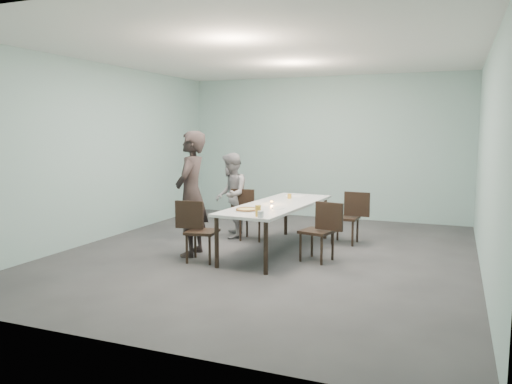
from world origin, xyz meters
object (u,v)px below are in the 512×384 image
at_px(diner_near, 191,194).
at_px(water_tumbler, 261,214).
at_px(diner_far, 231,195).
at_px(side_plate, 278,208).
at_px(chair_far_left, 249,211).
at_px(tealight, 272,203).
at_px(pizza, 247,210).
at_px(amber_tumbler, 289,196).
at_px(chair_near_left, 197,227).
at_px(chair_far_right, 350,214).
at_px(beer_glass, 258,211).
at_px(chair_near_right, 322,227).
at_px(table, 278,207).

xyz_separation_m(diner_near, water_tumbler, (1.33, -0.57, -0.14)).
height_order(diner_far, side_plate, diner_far).
relative_size(chair_far_left, tealight, 15.54).
bearing_deg(pizza, diner_near, 172.41).
relative_size(pizza, amber_tumbler, 4.25).
xyz_separation_m(chair_near_left, amber_tumbler, (0.87, 1.59, 0.29)).
distance_m(diner_far, amber_tumbler, 1.09).
distance_m(chair_far_right, beer_glass, 2.29).
bearing_deg(chair_near_right, chair_far_right, -83.05).
height_order(diner_near, amber_tumbler, diner_near).
relative_size(side_plate, beer_glass, 1.20).
bearing_deg(diner_far, tealight, 33.24).
distance_m(pizza, beer_glass, 0.47).
distance_m(chair_near_left, water_tumbler, 1.18).
height_order(chair_near_right, diner_far, diner_far).
bearing_deg(pizza, beer_glass, -49.07).
relative_size(diner_far, side_plate, 8.24).
xyz_separation_m(water_tumbler, tealight, (-0.28, 1.18, -0.02)).
relative_size(chair_near_right, beer_glass, 5.80).
height_order(chair_near_left, chair_near_right, same).
distance_m(water_tumbler, tealight, 1.21).
relative_size(chair_far_left, diner_near, 0.47).
xyz_separation_m(diner_far, beer_glass, (1.24, -1.85, 0.08)).
bearing_deg(tealight, amber_tumbler, 85.59).
relative_size(chair_near_right, diner_near, 0.47).
bearing_deg(amber_tumbler, table, -88.90).
xyz_separation_m(chair_near_right, diner_near, (-1.91, -0.35, 0.43)).
xyz_separation_m(diner_near, side_plate, (1.28, 0.24, -0.18)).
xyz_separation_m(diner_far, amber_tumbler, (1.09, -0.05, 0.05)).
relative_size(pizza, tealight, 6.07).
height_order(chair_far_right, amber_tumbler, chair_far_right).
bearing_deg(chair_near_right, tealight, -3.19).
bearing_deg(chair_near_left, chair_near_right, 12.24).
bearing_deg(pizza, chair_near_right, 26.70).
bearing_deg(chair_near_right, side_plate, 23.50).
xyz_separation_m(table, diner_near, (-1.12, -0.69, 0.24)).
relative_size(pizza, side_plate, 1.89).
relative_size(table, diner_far, 1.79).
bearing_deg(side_plate, chair_far_right, 60.97).
bearing_deg(chair_near_right, diner_far, -14.76).
bearing_deg(table, beer_glass, -83.05).
height_order(table, chair_far_left, chair_far_left).
bearing_deg(side_plate, chair_near_left, -153.80).
height_order(chair_near_left, pizza, chair_near_left).
bearing_deg(table, chair_far_left, 139.80).
bearing_deg(amber_tumbler, chair_near_right, -50.21).
distance_m(diner_far, water_tumbler, 2.34).
relative_size(chair_far_right, diner_near, 0.47).
bearing_deg(table, side_plate, -69.98).
bearing_deg(pizza, side_plate, 48.42).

